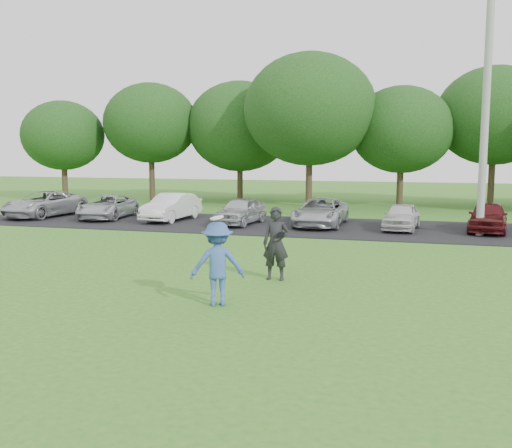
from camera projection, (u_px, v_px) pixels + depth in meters
The scene contains 7 objects.
ground at pixel (209, 309), 11.50m from camera, with size 100.00×100.00×0.00m, color #2E7020.
parking_lot at pixel (318, 227), 23.90m from camera, with size 32.00×6.50×0.03m, color black.
utility_pole at pixel (487, 87), 20.68m from camera, with size 0.28×0.28×10.95m, color #9D9D98.
frisbee_player at pixel (217, 264), 11.71m from camera, with size 1.28×1.02×1.90m.
camera_bystander at pixel (276, 244), 14.01m from camera, with size 0.66×0.45×1.81m.
parked_cars at pixel (274, 211), 24.45m from camera, with size 28.65×4.67×1.22m.
tree_row at pixel (375, 120), 32.18m from camera, with size 42.39×9.85×8.64m.
Camera 1 is at (3.97, -10.50, 3.17)m, focal length 40.00 mm.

